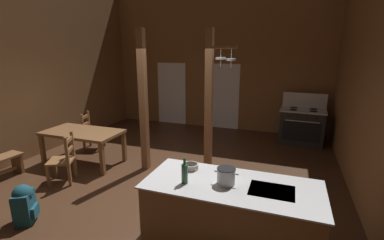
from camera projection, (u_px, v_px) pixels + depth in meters
ground_plane at (154, 189)px, 5.14m from camera, size 7.61×9.49×0.10m
wall_back at (217, 56)px, 8.59m from camera, size 7.61×0.14×4.53m
wall_left at (0, 60)px, 5.70m from camera, size 0.14×9.49×4.53m
glazed_door_back_left at (172, 94)px, 9.33m from camera, size 1.00×0.01×2.05m
glazed_panel_back_right at (226, 97)px, 8.72m from camera, size 0.84×0.01×2.05m
kitchen_island at (231, 216)px, 3.49m from camera, size 2.16×0.97×0.89m
stove_range at (302, 126)px, 7.45m from camera, size 1.19×0.88×1.32m
support_post_with_pot_rack at (210, 99)px, 5.43m from camera, size 0.59×0.20×2.88m
support_post_center at (143, 102)px, 5.58m from camera, size 0.14×0.14×2.88m
dining_table at (83, 135)px, 6.08m from camera, size 1.70×0.91×0.74m
ladderback_chair_near_window at (64, 160)px, 5.24m from camera, size 0.59×0.59×0.95m
ladderback_chair_by_post at (92, 132)px, 7.01m from camera, size 0.55×0.55×0.95m
backpack at (24, 203)px, 4.02m from camera, size 0.38×0.39×0.60m
stockpot_on_counter at (226, 176)px, 3.35m from camera, size 0.30×0.23×0.20m
mixing_bowl_on_counter at (191, 166)px, 3.79m from camera, size 0.21×0.21×0.08m
bottle_tall_on_counter at (185, 173)px, 3.37m from camera, size 0.08×0.08×0.33m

